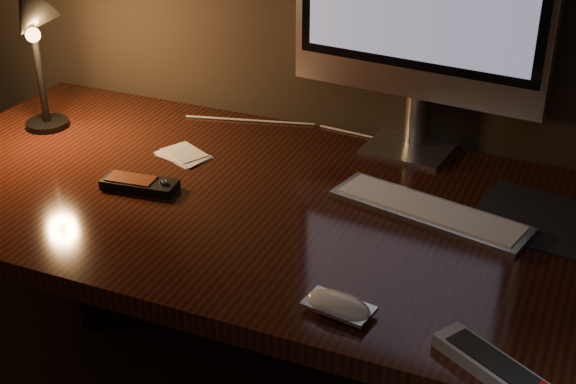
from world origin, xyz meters
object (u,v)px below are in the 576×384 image
at_px(mouse, 339,307).
at_px(desk_lamp, 33,39).
at_px(media_remote, 140,184).
at_px(tv_remote, 499,371).
at_px(desk, 293,242).
at_px(keyboard, 429,211).

bearing_deg(mouse, desk_lamp, 165.08).
distance_m(media_remote, tv_remote, 0.81).
relative_size(desk, mouse, 14.92).
height_order(keyboard, desk_lamp, desk_lamp).
bearing_deg(media_remote, desk, 18.48).
height_order(desk, keyboard, keyboard).
bearing_deg(media_remote, mouse, -30.59).
relative_size(media_remote, tv_remote, 0.77).
relative_size(desk, desk_lamp, 4.87).
bearing_deg(mouse, tv_remote, -2.32).
distance_m(mouse, media_remote, 0.55).
bearing_deg(tv_remote, desk_lamp, -170.62).
xyz_separation_m(tv_remote, desk_lamp, (-1.10, 0.43, 0.21)).
height_order(desk, tv_remote, tv_remote).
bearing_deg(keyboard, media_remote, -153.95).
height_order(media_remote, desk_lamp, desk_lamp).
bearing_deg(desk, desk_lamp, 178.12).
distance_m(media_remote, desk_lamp, 0.43).
xyz_separation_m(keyboard, tv_remote, (0.20, -0.41, 0.00)).
distance_m(keyboard, mouse, 0.36).
distance_m(mouse, desk_lamp, 0.95).
distance_m(desk, mouse, 0.44).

